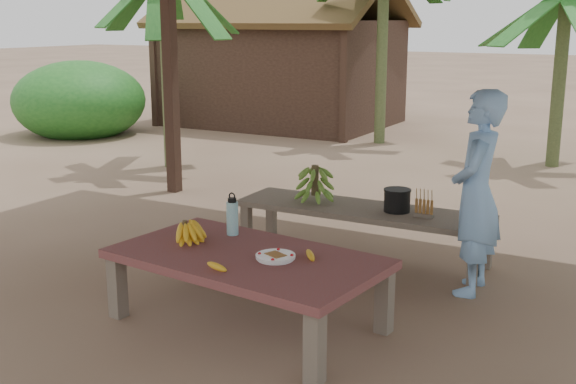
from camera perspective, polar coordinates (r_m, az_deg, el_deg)
The scene contains 14 objects.
ground at distance 5.51m, azimuth -0.44°, elevation -8.13°, with size 80.00×80.00×0.00m, color brown.
work_table at distance 4.86m, azimuth -3.26°, elevation -5.68°, with size 1.90×1.19×0.50m.
bench at distance 6.26m, azimuth 5.88°, elevation -1.72°, with size 2.21×0.64×0.45m.
ripe_banana_bunch at distance 5.15m, azimuth -8.13°, elevation -2.97°, with size 0.27×0.23×0.17m, color yellow, non-canonical shape.
plate at distance 4.73m, azimuth -0.99°, elevation -5.14°, with size 0.26×0.26×0.04m.
loose_banana_front at distance 4.56m, azimuth -5.64°, elevation -5.90°, with size 0.04×0.16×0.04m, color yellow.
loose_banana_side at distance 4.75m, azimuth 1.79°, elevation -5.01°, with size 0.04×0.16×0.04m, color yellow.
water_flask at distance 5.25m, azimuth -4.42°, elevation -1.98°, with size 0.09×0.09×0.32m.
green_banana_stalk at distance 6.38m, azimuth 2.14°, elevation 0.75°, with size 0.30×0.30×0.34m, color #598C2D, non-canonical shape.
cooking_pot at distance 6.13m, azimuth 8.62°, elevation -0.69°, with size 0.22×0.22×0.19m, color black.
skewer_rack at distance 5.99m, azimuth 10.71°, elevation -0.86°, with size 0.18×0.08×0.24m, color #A57F47, non-canonical shape.
woman at distance 5.53m, azimuth 14.66°, elevation -0.10°, with size 0.56×0.37×1.54m, color #73A2DA.
hut at distance 14.33m, azimuth -0.35°, elevation 9.82°, with size 4.40×3.43×2.85m.
banana_plant_n at distance 10.69m, azimuth 21.08°, elevation 13.40°, with size 1.80×1.80×2.65m.
Camera 1 is at (2.52, -4.45, 2.04)m, focal length 45.00 mm.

